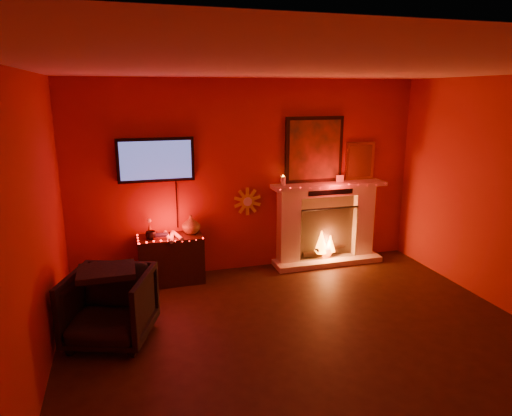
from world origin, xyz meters
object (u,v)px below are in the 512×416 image
at_px(sunburst_clock, 247,201).
at_px(console_table, 172,256).
at_px(tv, 156,160).
at_px(armchair, 110,307).
at_px(fireplace, 326,215).

distance_m(sunburst_clock, console_table, 1.31).
relative_size(tv, sunburst_clock, 3.10).
height_order(console_table, armchair, console_table).
bearing_deg(armchair, sunburst_clock, 59.40).
relative_size(tv, armchair, 1.50).
distance_m(tv, armchair, 2.10).
relative_size(fireplace, sunburst_clock, 5.45).
bearing_deg(fireplace, armchair, -154.43).
distance_m(fireplace, sunburst_clock, 1.23).
relative_size(fireplace, armchair, 2.63).
xyz_separation_m(tv, armchair, (-0.65, -1.54, -1.27)).
height_order(fireplace, tv, fireplace).
distance_m(sunburst_clock, armchair, 2.54).
relative_size(sunburst_clock, console_table, 0.44).
bearing_deg(console_table, tv, 124.20).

